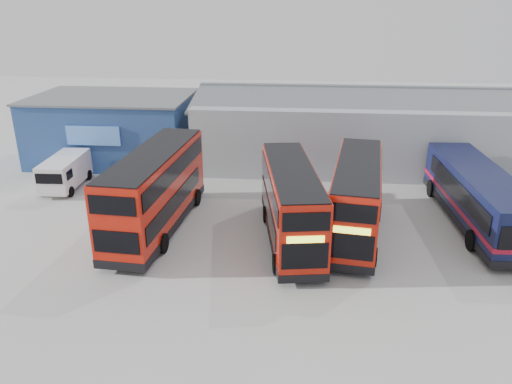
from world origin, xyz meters
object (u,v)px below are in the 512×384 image
at_px(panel_van, 65,171).
at_px(single_decker_blue, 477,198).
at_px(maintenance_shed, 391,127).
at_px(office_block, 114,128).
at_px(double_decker_right, 356,199).
at_px(double_decker_left, 156,192).
at_px(double_decker_centre, 291,205).

bearing_deg(panel_van, single_decker_blue, -9.97).
bearing_deg(maintenance_shed, single_decker_blue, -76.02).
bearing_deg(single_decker_blue, panel_van, -10.12).
height_order(maintenance_shed, panel_van, maintenance_shed).
relative_size(office_block, double_decker_right, 1.22).
height_order(office_block, panel_van, office_block).
bearing_deg(double_decker_right, double_decker_left, -170.40).
relative_size(maintenance_shed, double_decker_centre, 3.05).
bearing_deg(double_decker_centre, single_decker_blue, 7.48).
xyz_separation_m(double_decker_left, single_decker_blue, (18.07, 2.36, -0.65)).
height_order(office_block, single_decker_blue, office_block).
bearing_deg(double_decker_centre, office_block, 128.28).
height_order(double_decker_right, single_decker_blue, double_decker_right).
xyz_separation_m(maintenance_shed, double_decker_left, (-15.02, -14.64, -0.35)).
xyz_separation_m(double_decker_right, panel_van, (-19.12, 5.50, -0.88)).
bearing_deg(single_decker_blue, double_decker_centre, 13.92).
bearing_deg(maintenance_shed, office_block, -174.79).
relative_size(double_decker_left, double_decker_centre, 1.09).
bearing_deg(double_decker_right, panel_van, 171.75).
bearing_deg(office_block, double_decker_centre, -42.74).
height_order(office_block, double_decker_right, office_block).
distance_m(office_block, maintenance_shed, 22.09).
bearing_deg(maintenance_shed, panel_van, -159.17).
xyz_separation_m(double_decker_centre, single_decker_blue, (10.56, 3.12, -0.46)).
bearing_deg(maintenance_shed, double_decker_centre, -115.97).
distance_m(double_decker_right, single_decker_blue, 7.36).
bearing_deg(panel_van, office_block, 78.20).
bearing_deg(double_decker_right, office_block, 153.47).
bearing_deg(double_decker_left, maintenance_shed, -131.77).
xyz_separation_m(office_block, double_decker_centre, (14.50, -13.39, -0.52)).
distance_m(office_block, double_decker_right, 21.80).
distance_m(double_decker_centre, single_decker_blue, 11.02).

